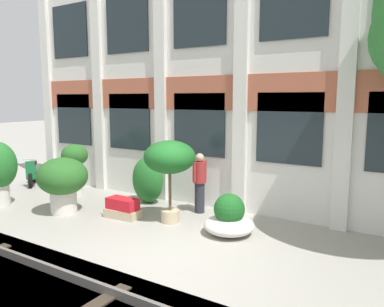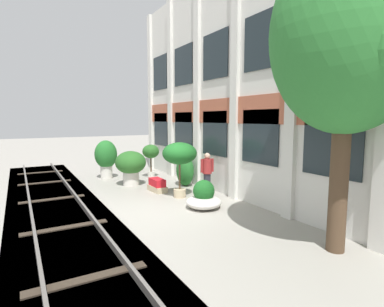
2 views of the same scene
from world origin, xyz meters
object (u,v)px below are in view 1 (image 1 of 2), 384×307
at_px(potted_plant_wide_bowl, 229,219).
at_px(potted_plant_square_trough, 123,208).
at_px(potted_plant_low_pan, 75,158).
at_px(potted_plant_glazed_jar, 63,180).
at_px(scooter_near_curb, 32,172).
at_px(resident_by_doorway, 200,181).
at_px(potted_plant_tall_urn, 170,160).
at_px(topiary_hedge, 148,180).

bearing_deg(potted_plant_wide_bowl, potted_plant_square_trough, -172.14).
relative_size(potted_plant_low_pan, potted_plant_glazed_jar, 1.09).
height_order(potted_plant_low_pan, scooter_near_curb, potted_plant_low_pan).
bearing_deg(resident_by_doorway, potted_plant_wide_bowl, -28.74).
relative_size(potted_plant_tall_urn, potted_plant_glazed_jar, 1.36).
xyz_separation_m(potted_plant_low_pan, potted_plant_square_trough, (2.69, -0.86, -0.94)).
bearing_deg(potted_plant_square_trough, potted_plant_wide_bowl, 7.86).
height_order(potted_plant_square_trough, resident_by_doorway, resident_by_doorway).
bearing_deg(potted_plant_low_pan, scooter_near_curb, 174.60).
xyz_separation_m(potted_plant_glazed_jar, resident_by_doorway, (2.98, 1.91, -0.05)).
xyz_separation_m(potted_plant_glazed_jar, potted_plant_square_trough, (1.57, 0.52, -0.65)).
bearing_deg(topiary_hedge, potted_plant_square_trough, -76.74).
height_order(potted_plant_low_pan, topiary_hedge, potted_plant_low_pan).
height_order(potted_plant_tall_urn, resident_by_doorway, potted_plant_tall_urn).
relative_size(potted_plant_low_pan, resident_by_doorway, 1.02).
bearing_deg(potted_plant_glazed_jar, resident_by_doorway, 32.64).
bearing_deg(potted_plant_tall_urn, resident_by_doorway, 78.60).
bearing_deg(scooter_near_curb, potted_plant_square_trough, 30.47).
relative_size(potted_plant_glazed_jar, scooter_near_curb, 1.35).
bearing_deg(resident_by_doorway, potted_plant_low_pan, -164.71).
distance_m(scooter_near_curb, resident_by_doorway, 6.58).
height_order(potted_plant_tall_urn, scooter_near_curb, potted_plant_tall_urn).
relative_size(resident_by_doorway, topiary_hedge, 1.20).
xyz_separation_m(potted_plant_glazed_jar, topiary_hedge, (1.23, 1.94, -0.23)).
xyz_separation_m(scooter_near_curb, resident_by_doorway, (6.56, 0.30, 0.40)).
distance_m(potted_plant_low_pan, resident_by_doorway, 4.14).
height_order(potted_plant_wide_bowl, topiary_hedge, topiary_hedge).
xyz_separation_m(potted_plant_square_trough, resident_by_doorway, (1.41, 1.39, 0.60)).
bearing_deg(potted_plant_tall_urn, potted_plant_square_trough, -163.58).
height_order(potted_plant_low_pan, potted_plant_glazed_jar, potted_plant_low_pan).
height_order(potted_plant_low_pan, potted_plant_square_trough, potted_plant_low_pan).
distance_m(potted_plant_tall_urn, topiary_hedge, 2.06).
xyz_separation_m(potted_plant_low_pan, potted_plant_glazed_jar, (1.12, -1.38, -0.29)).
relative_size(potted_plant_glazed_jar, potted_plant_square_trough, 1.57).
xyz_separation_m(potted_plant_wide_bowl, topiary_hedge, (-3.10, 1.04, 0.31)).
distance_m(potted_plant_square_trough, scooter_near_curb, 5.26).
relative_size(potted_plant_square_trough, resident_by_doorway, 0.59).
distance_m(potted_plant_wide_bowl, potted_plant_square_trough, 2.79).
bearing_deg(potted_plant_glazed_jar, potted_plant_square_trough, 18.22).
height_order(potted_plant_glazed_jar, scooter_near_curb, potted_plant_glazed_jar).
relative_size(potted_plant_low_pan, potted_plant_square_trough, 1.71).
xyz_separation_m(potted_plant_low_pan, potted_plant_wide_bowl, (5.45, -0.48, -0.84)).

